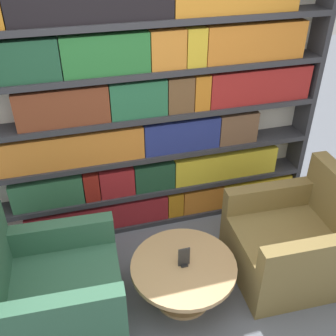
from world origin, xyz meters
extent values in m
plane|color=slate|center=(0.00, 0.00, 0.00)|extent=(14.00, 14.00, 0.00)
cube|color=silver|center=(0.00, 1.36, 1.19)|extent=(3.33, 0.05, 2.39)
cube|color=#333338|center=(1.64, 1.23, 1.19)|extent=(0.05, 0.30, 2.39)
cube|color=#333338|center=(0.00, 1.23, 0.03)|extent=(3.23, 0.30, 0.05)
cube|color=#333338|center=(0.00, 1.23, 0.40)|extent=(3.23, 0.30, 0.05)
cube|color=#333338|center=(0.00, 1.23, 0.80)|extent=(3.23, 0.30, 0.05)
cube|color=#333338|center=(0.00, 1.23, 1.19)|extent=(3.23, 0.30, 0.05)
cube|color=#333338|center=(0.00, 1.23, 1.59)|extent=(3.23, 0.30, 0.05)
cube|color=#333338|center=(0.00, 1.23, 1.99)|extent=(3.23, 0.30, 0.05)
cube|color=maroon|center=(-0.49, 1.21, 0.19)|extent=(1.38, 0.20, 0.28)
cube|color=orange|center=(0.29, 1.21, 0.19)|extent=(0.16, 0.20, 0.28)
cube|color=orange|center=(0.59, 1.21, 0.19)|extent=(0.43, 0.20, 0.28)
cube|color=gold|center=(1.20, 1.21, 0.19)|extent=(0.78, 0.20, 0.28)
cube|color=#326B45|center=(-0.92, 1.21, 0.57)|extent=(0.64, 0.20, 0.29)
cube|color=maroon|center=(-0.52, 1.21, 0.57)|extent=(0.14, 0.20, 0.29)
cube|color=maroon|center=(-0.28, 1.21, 0.57)|extent=(0.32, 0.20, 0.29)
cube|color=#1F492F|center=(0.08, 1.21, 0.57)|extent=(0.39, 0.20, 0.29)
cube|color=gold|center=(0.82, 1.21, 0.57)|extent=(1.07, 0.20, 0.29)
cube|color=orange|center=(-0.81, 1.21, 0.97)|extent=(1.58, 0.20, 0.31)
cube|color=navy|center=(0.35, 1.21, 0.97)|extent=(0.72, 0.20, 0.31)
cube|color=brown|center=(0.91, 1.21, 0.97)|extent=(0.38, 0.20, 0.31)
cube|color=brown|center=(-0.67, 1.21, 1.38)|extent=(0.75, 0.20, 0.31)
cube|color=#296B45|center=(-0.04, 1.21, 1.38)|extent=(0.48, 0.20, 0.31)
cube|color=brown|center=(0.33, 1.21, 1.38)|extent=(0.23, 0.20, 0.31)
cube|color=orange|center=(0.52, 1.21, 1.38)|extent=(0.14, 0.20, 0.31)
cube|color=#A52321|center=(1.08, 1.21, 1.38)|extent=(0.97, 0.20, 0.31)
cube|color=#2B7635|center=(-0.28, 1.21, 1.77)|extent=(0.68, 0.20, 0.31)
cube|color=orange|center=(0.21, 1.21, 1.77)|extent=(0.29, 0.20, 0.31)
cube|color=gold|center=(0.45, 1.21, 1.77)|extent=(0.17, 0.20, 0.31)
cube|color=orange|center=(0.99, 1.21, 1.77)|extent=(0.89, 0.20, 0.31)
cube|color=black|center=(-0.35, 1.21, 2.17)|extent=(1.21, 0.20, 0.30)
cube|color=#336047|center=(-0.90, 0.21, 0.23)|extent=(0.98, 0.90, 0.45)
cube|color=#336047|center=(-0.84, -0.16, 0.57)|extent=(0.80, 0.16, 0.23)
cube|color=#336047|center=(-0.81, 0.57, 0.57)|extent=(0.80, 0.16, 0.23)
cube|color=olive|center=(1.03, 0.21, 0.23)|extent=(0.97, 0.89, 0.45)
cube|color=olive|center=(0.98, 0.58, 0.57)|extent=(0.80, 0.15, 0.23)
cube|color=olive|center=(0.95, -0.15, 0.57)|extent=(0.80, 0.15, 0.23)
cylinder|color=tan|center=(0.07, 0.17, 0.17)|extent=(0.15, 0.15, 0.34)
cylinder|color=tan|center=(0.07, 0.17, 0.01)|extent=(0.46, 0.46, 0.03)
cylinder|color=tan|center=(0.07, 0.17, 0.36)|extent=(0.84, 0.84, 0.04)
cube|color=black|center=(0.07, 0.17, 0.39)|extent=(0.06, 0.06, 0.01)
cube|color=#2D2D2D|center=(0.07, 0.17, 0.47)|extent=(0.09, 0.01, 0.17)
camera|label=1|loc=(-0.63, -1.87, 2.71)|focal=42.00mm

